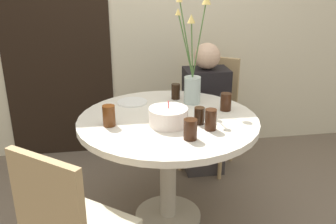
# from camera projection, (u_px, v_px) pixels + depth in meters

# --- Properties ---
(ground_plane) EXTENTS (16.00, 16.00, 0.00)m
(ground_plane) POSITION_uv_depth(u_px,v_px,m) (168.00, 217.00, 2.56)
(ground_plane) COLOR #6B5B4C
(wall_back) EXTENTS (8.00, 0.05, 2.60)m
(wall_back) POSITION_uv_depth(u_px,v_px,m) (147.00, 5.00, 3.15)
(wall_back) COLOR beige
(wall_back) RESTS_ON ground_plane
(doorway_panel) EXTENTS (0.90, 0.01, 2.05)m
(doorway_panel) POSITION_uv_depth(u_px,v_px,m) (55.00, 41.00, 3.10)
(doorway_panel) COLOR black
(doorway_panel) RESTS_ON ground_plane
(dining_table) EXTENTS (1.11, 1.11, 0.73)m
(dining_table) POSITION_uv_depth(u_px,v_px,m) (168.00, 137.00, 2.34)
(dining_table) COLOR silver
(dining_table) RESTS_ON ground_plane
(chair_right_flank) EXTENTS (0.55, 0.55, 0.91)m
(chair_right_flank) POSITION_uv_depth(u_px,v_px,m) (211.00, 106.00, 3.12)
(chair_right_flank) COLOR beige
(chair_right_flank) RESTS_ON ground_plane
(birthday_cake) EXTENTS (0.23, 0.23, 0.15)m
(birthday_cake) POSITION_uv_depth(u_px,v_px,m) (168.00, 117.00, 2.18)
(birthday_cake) COLOR white
(birthday_cake) RESTS_ON dining_table
(flower_vase) EXTENTS (0.23, 0.25, 0.71)m
(flower_vase) POSITION_uv_depth(u_px,v_px,m) (193.00, 75.00, 2.48)
(flower_vase) COLOR #B2C6C1
(flower_vase) RESTS_ON dining_table
(side_plate) EXTENTS (0.20, 0.20, 0.01)m
(side_plate) POSITION_uv_depth(u_px,v_px,m) (132.00, 102.00, 2.55)
(side_plate) COLOR white
(side_plate) RESTS_ON dining_table
(drink_glass_0) EXTENTS (0.07, 0.07, 0.11)m
(drink_glass_0) POSITION_uv_depth(u_px,v_px,m) (226.00, 102.00, 2.40)
(drink_glass_0) COLOR #33190C
(drink_glass_0) RESTS_ON dining_table
(drink_glass_1) EXTENTS (0.07, 0.07, 0.12)m
(drink_glass_1) POSITION_uv_depth(u_px,v_px,m) (109.00, 116.00, 2.16)
(drink_glass_1) COLOR #51280F
(drink_glass_1) RESTS_ON dining_table
(drink_glass_2) EXTENTS (0.06, 0.06, 0.11)m
(drink_glass_2) POSITION_uv_depth(u_px,v_px,m) (176.00, 91.00, 2.62)
(drink_glass_2) COLOR black
(drink_glass_2) RESTS_ON dining_table
(drink_glass_3) EXTENTS (0.07, 0.07, 0.11)m
(drink_glass_3) POSITION_uv_depth(u_px,v_px,m) (190.00, 129.00, 1.99)
(drink_glass_3) COLOR #33190C
(drink_glass_3) RESTS_ON dining_table
(drink_glass_4) EXTENTS (0.07, 0.07, 0.12)m
(drink_glass_4) POSITION_uv_depth(u_px,v_px,m) (211.00, 120.00, 2.11)
(drink_glass_4) COLOR #33190C
(drink_glass_4) RESTS_ON dining_table
(drink_glass_5) EXTENTS (0.06, 0.06, 0.10)m
(drink_glass_5) POSITION_uv_depth(u_px,v_px,m) (199.00, 116.00, 2.20)
(drink_glass_5) COLOR black
(drink_glass_5) RESTS_ON dining_table
(person_boy) EXTENTS (0.34, 0.24, 1.07)m
(person_boy) POSITION_uv_depth(u_px,v_px,m) (205.00, 114.00, 2.99)
(person_boy) COLOR #383333
(person_boy) RESTS_ON ground_plane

